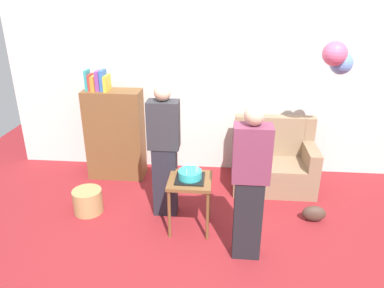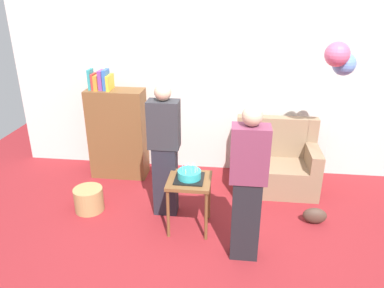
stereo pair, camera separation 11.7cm
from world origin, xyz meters
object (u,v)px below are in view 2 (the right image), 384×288
at_px(birthday_cake, 189,175).
at_px(wicker_basket, 89,199).
at_px(side_table, 189,187).
at_px(couch, 275,165).
at_px(bookshelf, 117,132).
at_px(person_holding_cake, 248,185).
at_px(balloon_bunch, 340,59).
at_px(handbag, 315,216).
at_px(person_blowing_candles, 165,151).

xyz_separation_m(birthday_cake, wicker_basket, (-1.30, 0.21, -0.53)).
height_order(birthday_cake, wicker_basket, birthday_cake).
bearing_deg(side_table, couch, 45.83).
height_order(couch, bookshelf, bookshelf).
xyz_separation_m(person_holding_cake, balloon_bunch, (1.01, 1.22, 1.02)).
bearing_deg(handbag, bookshelf, 160.33).
height_order(wicker_basket, handbag, wicker_basket).
bearing_deg(couch, person_holding_cake, -106.12).
relative_size(side_table, balloon_bunch, 0.31).
relative_size(person_holding_cake, balloon_bunch, 0.80).
bearing_deg(handbag, person_blowing_candles, 178.93).
bearing_deg(birthday_cake, person_blowing_candles, 139.07).
relative_size(bookshelf, side_table, 2.50).
relative_size(birthday_cake, wicker_basket, 0.89).
relative_size(birthday_cake, balloon_bunch, 0.16).
bearing_deg(bookshelf, wicker_basket, -95.62).
bearing_deg(birthday_cake, couch, 45.83).
distance_m(bookshelf, person_blowing_candles, 1.28).
distance_m(birthday_cake, wicker_basket, 1.42).
height_order(person_holding_cake, balloon_bunch, balloon_bunch).
relative_size(couch, birthday_cake, 3.44).
distance_m(couch, wicker_basket, 2.53).
bearing_deg(bookshelf, side_table, -45.11).
bearing_deg(person_holding_cake, couch, -114.37).
bearing_deg(balloon_bunch, person_blowing_candles, -165.21).
bearing_deg(balloon_bunch, side_table, -153.82).
height_order(birthday_cake, handbag, birthday_cake).
relative_size(couch, side_table, 1.74).
bearing_deg(couch, handbag, -64.30).
relative_size(person_blowing_candles, wicker_basket, 4.53).
bearing_deg(balloon_bunch, couch, 152.88).
bearing_deg(handbag, couch, 115.70).
xyz_separation_m(couch, balloon_bunch, (0.57, -0.29, 1.51)).
xyz_separation_m(bookshelf, person_blowing_candles, (0.87, -0.92, 0.16)).
bearing_deg(person_blowing_candles, side_table, -49.36).
bearing_deg(balloon_bunch, handbag, -106.53).
relative_size(couch, balloon_bunch, 0.54).
xyz_separation_m(birthday_cake, person_blowing_candles, (-0.33, 0.28, 0.15)).
height_order(birthday_cake, person_blowing_candles, person_blowing_candles).
xyz_separation_m(side_table, handbag, (1.47, 0.25, -0.43)).
distance_m(couch, handbag, 0.96).
relative_size(person_holding_cake, wicker_basket, 4.53).
bearing_deg(handbag, birthday_cake, -170.29).
bearing_deg(balloon_bunch, person_holding_cake, -129.44).
relative_size(bookshelf, person_blowing_candles, 0.97).
distance_m(bookshelf, wicker_basket, 1.13).
relative_size(bookshelf, wicker_basket, 4.38).
bearing_deg(birthday_cake, bookshelf, 134.89).
xyz_separation_m(bookshelf, balloon_bunch, (2.83, -0.40, 1.17)).
xyz_separation_m(couch, person_holding_cake, (-0.44, -1.51, 0.49)).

